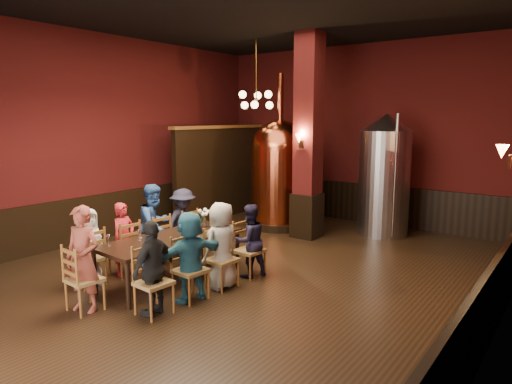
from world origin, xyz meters
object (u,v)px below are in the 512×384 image
Objects in this scene: person_0 at (88,247)px; copper_kettle at (280,172)px; dining_table at (171,241)px; person_2 at (155,225)px; rose_vase at (204,215)px; steel_vessel at (384,175)px; person_1 at (124,239)px.

copper_kettle is (0.25, 5.23, 0.72)m from person_0.
person_2 reaches higher than dining_table.
person_2 is at bearing -149.40° from rose_vase.
steel_vessel reaches higher than rose_vase.
person_2 is 0.41× the size of copper_kettle.
dining_table is 4.40m from copper_kettle.
dining_table is 5.36m from steel_vessel.
person_1 reaches higher than dining_table.
person_1 is 0.34× the size of copper_kettle.
person_0 is 0.35× the size of copper_kettle.
copper_kettle is (0.20, 4.56, 0.72)m from person_1.
dining_table is at bearing -86.86° from rose_vase.
person_0 is at bearing 168.09° from person_2.
person_2 is 0.93m from rose_vase.
person_1 is at bearing -92.49° from copper_kettle.
steel_vessel is (2.52, 4.64, 0.63)m from person_2.
rose_vase is (0.82, 1.12, 0.34)m from person_1.
dining_table is at bearing -47.15° from person_0.
dining_table is 1.63× the size of person_2.
copper_kettle is at bearing 100.31° from rose_vase.
dining_table is 1.94× the size of person_1.
dining_table is 0.90m from rose_vase.
dining_table is at bearing -81.09° from copper_kettle.
person_2 is 0.55× the size of steel_vessel.
person_0 reaches higher than rose_vase.
copper_kettle is 10.95× the size of rose_vase.
person_1 is at bearing 168.09° from person_2.
person_2 is 5.32m from steel_vessel.
copper_kettle reaches higher than person_1.
steel_vessel is at bearing 67.41° from rose_vase.
person_0 is at bearing -113.64° from steel_vessel.
copper_kettle reaches higher than person_0.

